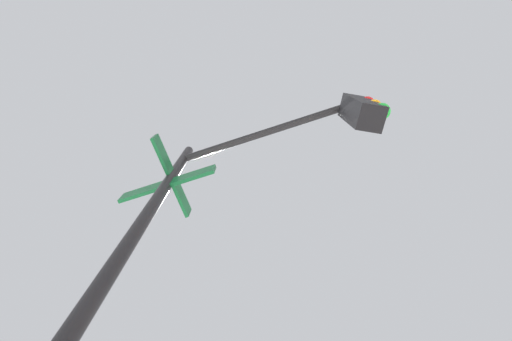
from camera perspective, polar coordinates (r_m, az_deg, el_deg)
name	(u,v)px	position (r m, az deg, el deg)	size (l,w,h in m)	color
traffic_signal_near	(258,169)	(3.17, 0.31, 0.32)	(1.66, 2.72, 5.73)	black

